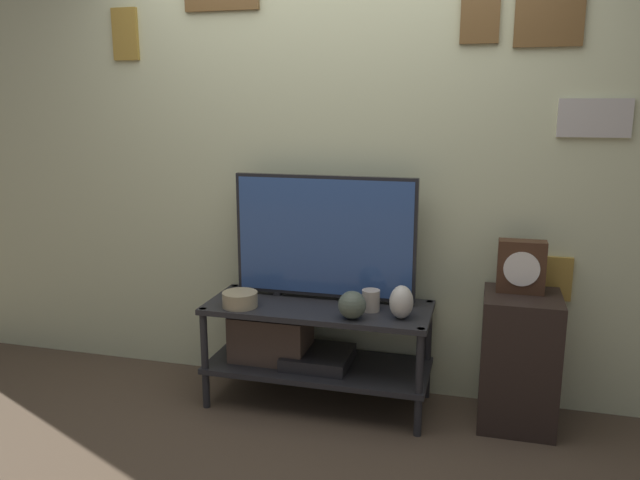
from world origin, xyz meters
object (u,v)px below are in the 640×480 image
at_px(vase_wide_bowl, 240,299).
at_px(candle_jar, 371,300).
at_px(vase_urn_stoneware, 401,302).
at_px(mantel_clock, 521,267).
at_px(television, 324,237).
at_px(vase_round_glass, 352,305).

xyz_separation_m(vase_wide_bowl, candle_jar, (0.69, 0.12, 0.02)).
relative_size(vase_urn_stoneware, mantel_clock, 0.64).
distance_m(television, candle_jar, 0.43).
distance_m(vase_round_glass, vase_urn_stoneware, 0.25).
bearing_deg(vase_round_glass, vase_urn_stoneware, 16.01).
relative_size(candle_jar, mantel_clock, 0.42).
bearing_deg(vase_wide_bowl, television, 31.19).
relative_size(vase_round_glass, mantel_clock, 0.53).
height_order(television, vase_wide_bowl, television).
relative_size(television, vase_urn_stoneware, 5.87).
height_order(vase_round_glass, vase_wide_bowl, vase_round_glass).
xyz_separation_m(vase_round_glass, candle_jar, (0.07, 0.15, -0.02)).
height_order(television, mantel_clock, television).
xyz_separation_m(candle_jar, mantel_clock, (0.75, 0.12, 0.20)).
height_order(television, vase_urn_stoneware, television).
relative_size(television, vase_round_glass, 7.03).
distance_m(television, vase_round_glass, 0.45).
xyz_separation_m(vase_wide_bowl, mantel_clock, (1.44, 0.24, 0.22)).
bearing_deg(television, vase_round_glass, -51.48).
distance_m(vase_urn_stoneware, candle_jar, 0.19).
height_order(television, candle_jar, television).
bearing_deg(television, vase_urn_stoneware, -24.15).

